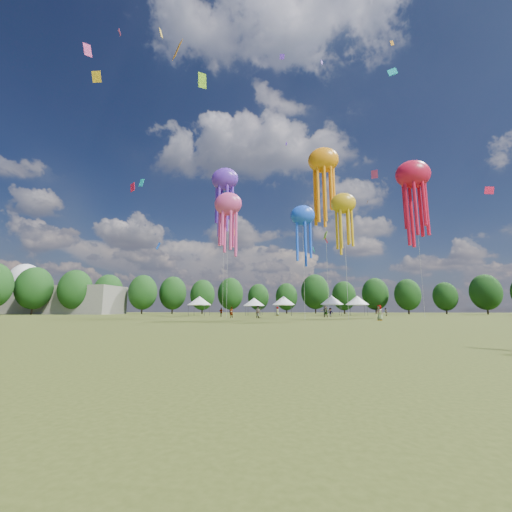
# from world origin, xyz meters

# --- Properties ---
(ground) EXTENTS (300.00, 300.00, 0.00)m
(ground) POSITION_xyz_m (0.00, 0.00, 0.00)
(ground) COLOR #384416
(ground) RESTS_ON ground
(spectator_near) EXTENTS (1.15, 1.12, 1.86)m
(spectator_near) POSITION_xyz_m (-5.70, 35.20, 0.93)
(spectator_near) COLOR gray
(spectator_near) RESTS_ON ground
(spectators_far) EXTENTS (31.83, 33.74, 1.93)m
(spectators_far) POSITION_xyz_m (2.83, 44.89, 0.89)
(spectators_far) COLOR gray
(spectators_far) RESTS_ON ground
(festival_tents) EXTENTS (38.65, 10.00, 4.25)m
(festival_tents) POSITION_xyz_m (-2.90, 56.71, 3.17)
(festival_tents) COLOR #47474C
(festival_tents) RESTS_ON ground
(show_kites) EXTENTS (39.02, 22.34, 27.77)m
(show_kites) POSITION_xyz_m (4.77, 38.69, 20.04)
(show_kites) COLOR #E4438C
(show_kites) RESTS_ON ground
(small_kites) EXTENTS (78.51, 57.04, 41.71)m
(small_kites) POSITION_xyz_m (1.25, 40.56, 29.11)
(small_kites) COLOR #E4438C
(small_kites) RESTS_ON ground
(treeline) EXTENTS (201.57, 95.24, 13.43)m
(treeline) POSITION_xyz_m (-3.87, 62.51, 6.54)
(treeline) COLOR #38281C
(treeline) RESTS_ON ground
(hangar) EXTENTS (40.00, 12.00, 8.00)m
(hangar) POSITION_xyz_m (-72.00, 72.00, 4.00)
(hangar) COLOR gray
(hangar) RESTS_ON ground
(radome) EXTENTS (9.00, 9.00, 16.00)m
(radome) POSITION_xyz_m (-88.00, 78.00, 9.99)
(radome) COLOR white
(radome) RESTS_ON ground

